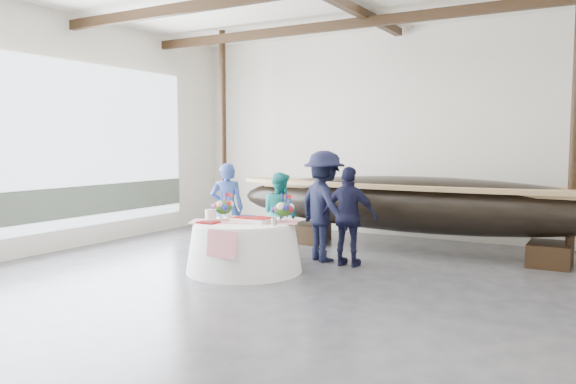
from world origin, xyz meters
The scene contains 10 objects.
floor centered at (0.00, 0.00, 0.00)m, with size 10.00×12.00×0.01m, color #3D3D42.
wall_back centered at (0.00, 6.00, 2.25)m, with size 10.00×0.02×4.50m, color silver.
open_bay centered at (-4.95, 1.00, 1.83)m, with size 0.03×7.00×3.20m.
longboat_display centered at (0.93, 4.35, 0.91)m, with size 7.59×1.52×1.42m.
banquet_table centered at (-0.99, 1.48, 0.39)m, with size 1.84×1.84×0.79m.
tabletop_items centered at (-1.01, 1.61, 0.94)m, with size 1.77×1.24×0.40m.
guest_woman_blue centered at (-2.11, 2.56, 0.84)m, with size 0.61×0.40×1.68m, color #2B448B.
guest_woman_teal centered at (-1.18, 2.92, 0.76)m, with size 0.73×0.57×1.51m, color teal.
guest_man_left centered at (-0.24, 2.82, 0.95)m, with size 1.23×0.71×1.91m, color black.
guest_man_right centered at (0.31, 2.65, 0.83)m, with size 0.97×0.40×1.66m, color black.
Camera 1 is at (4.02, -5.82, 2.04)m, focal length 35.00 mm.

